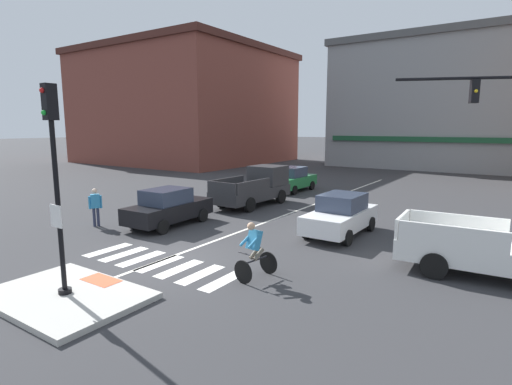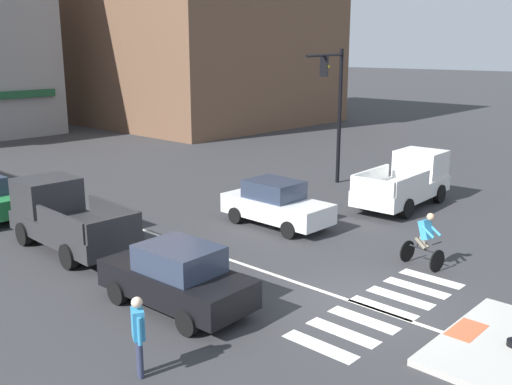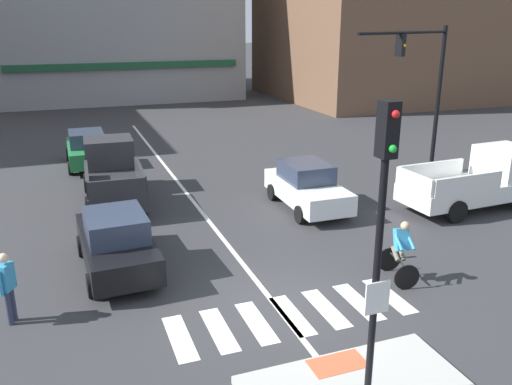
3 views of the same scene
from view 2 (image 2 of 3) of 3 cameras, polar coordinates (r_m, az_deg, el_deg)
ground_plane at (r=15.27m, az=10.71°, el=-10.51°), size 300.00×300.00×0.00m
tactile_pad_front at (r=14.16m, az=19.82°, el=-12.48°), size 1.10×0.60×0.01m
crosswalk_stripe_a at (r=13.10m, az=6.23°, el=-14.66°), size 0.44×1.80×0.01m
crosswalk_stripe_b at (r=13.73m, az=8.44°, el=-13.32°), size 0.44×1.80×0.01m
crosswalk_stripe_c at (r=14.38m, az=10.44°, el=-12.09°), size 0.44×1.80×0.01m
crosswalk_stripe_d at (r=15.05m, az=12.24°, el=-10.95°), size 0.44×1.80×0.01m
crosswalk_stripe_e at (r=15.74m, az=13.87°, el=-9.90°), size 0.44×1.80×0.01m
crosswalk_stripe_f at (r=16.45m, az=15.36°, el=-8.93°), size 0.44×1.80×0.01m
crosswalk_stripe_g at (r=17.17m, az=16.72°, el=-8.03°), size 0.44×1.80×0.01m
lane_centre_line at (r=21.75m, az=-12.41°, el=-3.09°), size 0.14×28.00×0.01m
traffic_light_mast at (r=26.35m, az=7.63°, el=9.28°), size 5.53×2.37×6.20m
building_corner_left at (r=51.01m, az=-5.15°, el=16.50°), size 18.57×17.56×17.06m
car_white_eastbound_mid at (r=20.99m, az=1.97°, el=-1.09°), size 1.89×4.12×1.64m
car_black_westbound_near at (r=14.56m, az=-7.72°, el=-8.16°), size 1.97×4.16×1.64m
pickup_truck_charcoal_westbound_far at (r=19.69m, az=-18.13°, el=-2.31°), size 2.20×5.17×2.08m
pickup_truck_white_cross_right at (r=24.57m, az=14.59°, el=1.10°), size 5.19×2.24×2.08m
cyclist at (r=17.67m, az=16.14°, el=-4.37°), size 0.83×1.19×1.68m
pedestrian_at_curb_left at (r=11.76m, az=-11.40°, el=-13.03°), size 0.37×0.49×1.67m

